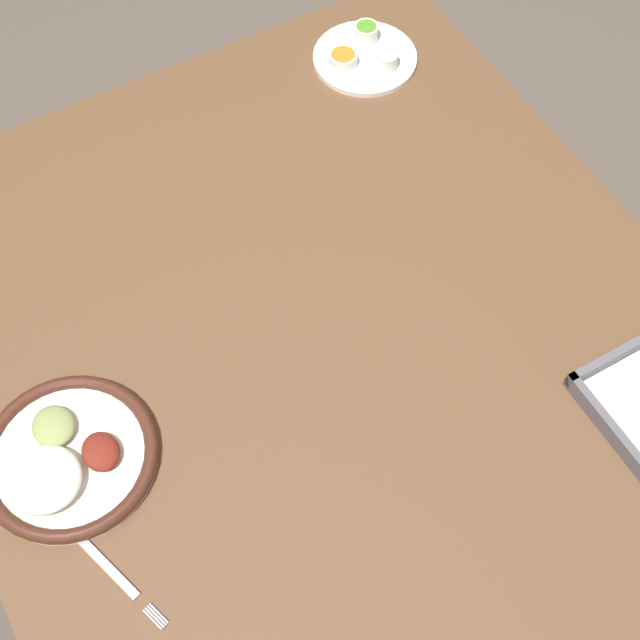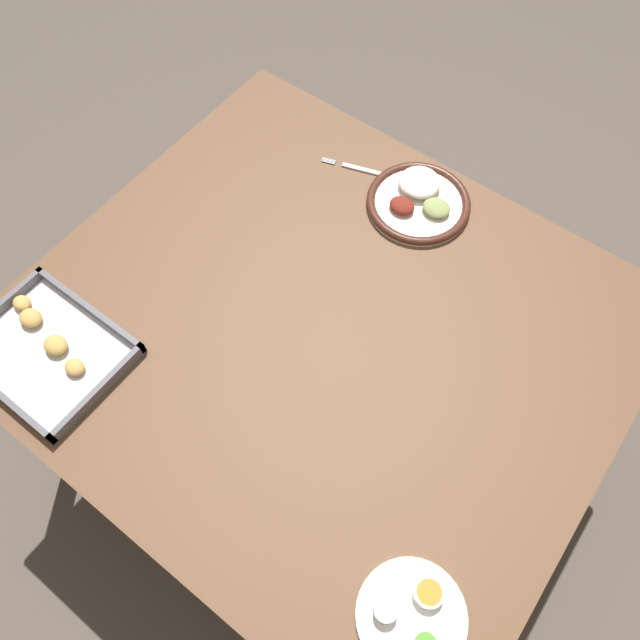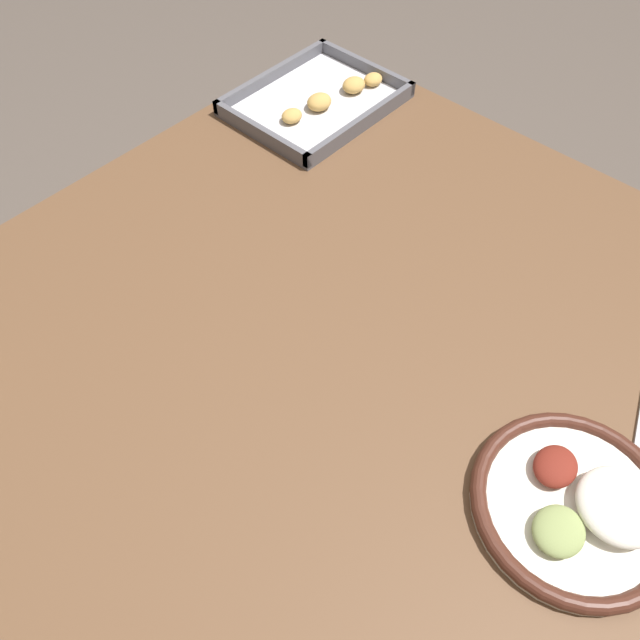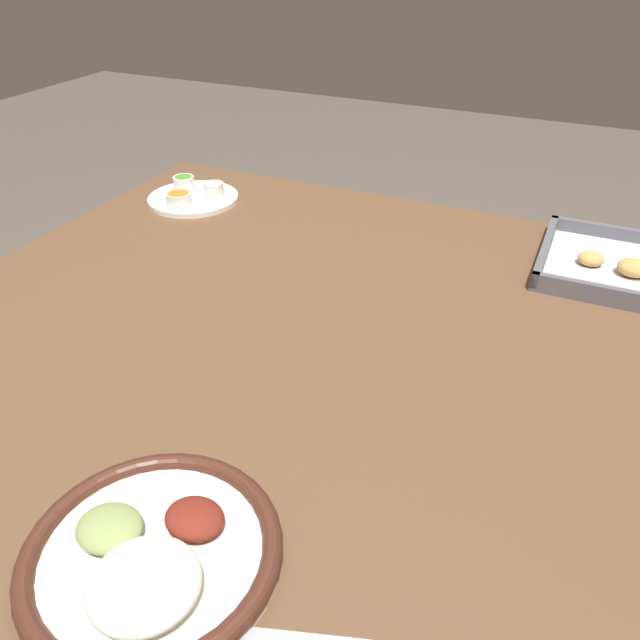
# 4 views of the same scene
# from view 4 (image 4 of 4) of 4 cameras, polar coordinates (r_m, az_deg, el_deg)

# --- Properties ---
(ground_plane) EXTENTS (8.00, 8.00, 0.00)m
(ground_plane) POSITION_cam_4_polar(r_m,az_deg,el_deg) (1.42, -0.17, -25.59)
(ground_plane) COLOR #564C44
(dining_table) EXTENTS (1.22, 1.09, 0.70)m
(dining_table) POSITION_cam_4_polar(r_m,az_deg,el_deg) (0.94, -0.23, -5.72)
(dining_table) COLOR brown
(dining_table) RESTS_ON ground_plane
(dinner_plate) EXTENTS (0.24, 0.24, 0.05)m
(dinner_plate) POSITION_cam_4_polar(r_m,az_deg,el_deg) (0.63, -15.19, -20.04)
(dinner_plate) COLOR white
(dinner_plate) RESTS_ON dining_table
(fork) EXTENTS (0.20, 0.08, 0.00)m
(fork) POSITION_cam_4_polar(r_m,az_deg,el_deg) (0.58, -2.06, -27.22)
(fork) COLOR #B2B2B7
(fork) RESTS_ON dining_table
(saucer_plate) EXTENTS (0.19, 0.19, 0.04)m
(saucer_plate) POSITION_cam_4_polar(r_m,az_deg,el_deg) (1.36, -11.60, 11.09)
(saucer_plate) COLOR white
(saucer_plate) RESTS_ON dining_table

